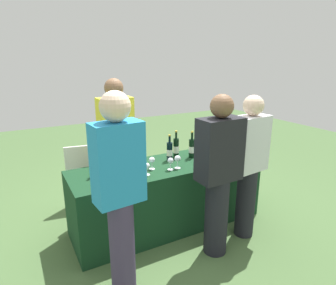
{
  "coord_description": "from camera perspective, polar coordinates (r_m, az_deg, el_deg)",
  "views": [
    {
      "loc": [
        -1.47,
        -2.68,
        1.9
      ],
      "look_at": [
        0.0,
        0.0,
        1.0
      ],
      "focal_mm": 31.17,
      "sensor_mm": 36.0,
      "label": 1
    }
  ],
  "objects": [
    {
      "name": "wine_glass_2",
      "position": [
        3.07,
        0.49,
        -3.7
      ],
      "size": [
        0.06,
        0.06,
        0.13
      ],
      "color": "silver",
      "rests_on": "tasting_table"
    },
    {
      "name": "menu_board",
      "position": [
        4.0,
        -15.39,
        -6.16
      ],
      "size": [
        0.54,
        0.12,
        0.81
      ],
      "primitive_type": "cube",
      "rotation": [
        0.0,
        0.0,
        -0.17
      ],
      "color": "white",
      "rests_on": "ground_plane"
    },
    {
      "name": "guest_0",
      "position": [
        2.28,
        -9.5,
        -9.18
      ],
      "size": [
        0.39,
        0.24,
        1.68
      ],
      "rotation": [
        0.0,
        0.0,
        0.1
      ],
      "color": "#3F3351",
      "rests_on": "ground_plane"
    },
    {
      "name": "wine_glass_4",
      "position": [
        3.3,
        6.08,
        -2.2
      ],
      "size": [
        0.06,
        0.06,
        0.14
      ],
      "color": "silver",
      "rests_on": "tasting_table"
    },
    {
      "name": "guest_2",
      "position": [
        3.15,
        15.51,
        -3.9
      ],
      "size": [
        0.39,
        0.24,
        1.55
      ],
      "rotation": [
        0.0,
        0.0,
        0.1
      ],
      "color": "black",
      "rests_on": "ground_plane"
    },
    {
      "name": "ice_bucket",
      "position": [
        2.95,
        -9.97,
        -4.67
      ],
      "size": [
        0.19,
        0.19,
        0.21
      ],
      "primitive_type": "cylinder",
      "color": "silver",
      "rests_on": "tasting_table"
    },
    {
      "name": "ground_plane",
      "position": [
        3.6,
        -0.0,
        -15.49
      ],
      "size": [
        12.0,
        12.0,
        0.0
      ],
      "primitive_type": "plane",
      "color": "#476638"
    },
    {
      "name": "server_pouring",
      "position": [
        3.63,
        -10.02,
        0.18
      ],
      "size": [
        0.42,
        0.24,
        1.67
      ],
      "rotation": [
        0.0,
        0.0,
        3.19
      ],
      "color": "black",
      "rests_on": "ground_plane"
    },
    {
      "name": "wine_glass_3",
      "position": [
        3.11,
        1.89,
        -3.27
      ],
      "size": [
        0.07,
        0.07,
        0.14
      ],
      "color": "silver",
      "rests_on": "tasting_table"
    },
    {
      "name": "wine_glass_0",
      "position": [
        2.94,
        -4.17,
        -4.69
      ],
      "size": [
        0.06,
        0.06,
        0.13
      ],
      "color": "silver",
      "rests_on": "tasting_table"
    },
    {
      "name": "wine_bottle_0",
      "position": [
        3.01,
        -13.6,
        -4.28
      ],
      "size": [
        0.07,
        0.07,
        0.3
      ],
      "color": "black",
      "rests_on": "tasting_table"
    },
    {
      "name": "wine_bottle_6",
      "position": [
        3.63,
        6.72,
        -0.33
      ],
      "size": [
        0.08,
        0.08,
        0.32
      ],
      "color": "black",
      "rests_on": "tasting_table"
    },
    {
      "name": "tasting_table",
      "position": [
        3.42,
        -0.0,
        -10.13
      ],
      "size": [
        2.17,
        0.69,
        0.75
      ],
      "primitive_type": "cube",
      "color": "#14381E",
      "rests_on": "ground_plane"
    },
    {
      "name": "wine_bottle_2",
      "position": [
        3.09,
        -10.12,
        -3.35
      ],
      "size": [
        0.08,
        0.08,
        0.32
      ],
      "color": "black",
      "rests_on": "tasting_table"
    },
    {
      "name": "wine_bottle_4",
      "position": [
        3.42,
        1.58,
        -1.1
      ],
      "size": [
        0.06,
        0.06,
        0.33
      ],
      "color": "black",
      "rests_on": "tasting_table"
    },
    {
      "name": "wine_bottle_3",
      "position": [
        3.35,
        0.31,
        -1.7
      ],
      "size": [
        0.07,
        0.07,
        0.31
      ],
      "color": "black",
      "rests_on": "tasting_table"
    },
    {
      "name": "guest_1",
      "position": [
        2.79,
        9.84,
        -5.85
      ],
      "size": [
        0.42,
        0.24,
        1.59
      ],
      "rotation": [
        0.0,
        0.0,
        0.03
      ],
      "color": "black",
      "rests_on": "ground_plane"
    },
    {
      "name": "wine_bottle_1",
      "position": [
        3.1,
        -11.95,
        -3.39
      ],
      "size": [
        0.08,
        0.08,
        0.33
      ],
      "color": "black",
      "rests_on": "tasting_table"
    },
    {
      "name": "wine_glass_1",
      "position": [
        3.09,
        -3.17,
        -3.54
      ],
      "size": [
        0.06,
        0.06,
        0.14
      ],
      "color": "silver",
      "rests_on": "tasting_table"
    },
    {
      "name": "wine_bottle_5",
      "position": [
        3.45,
        4.68,
        -1.09
      ],
      "size": [
        0.07,
        0.07,
        0.32
      ],
      "color": "black",
      "rests_on": "tasting_table"
    },
    {
      "name": "wine_bottle_7",
      "position": [
        3.69,
        8.36,
        -0.16
      ],
      "size": [
        0.08,
        0.08,
        0.31
      ],
      "color": "black",
      "rests_on": "tasting_table"
    }
  ]
}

